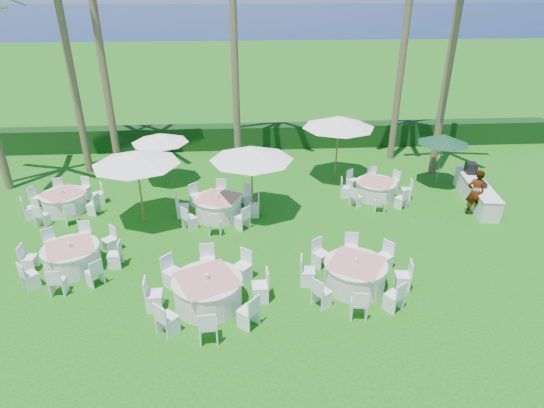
{
  "coord_description": "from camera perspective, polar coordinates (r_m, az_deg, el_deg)",
  "views": [
    {
      "loc": [
        0.44,
        -11.21,
        8.04
      ],
      "look_at": [
        1.36,
        2.41,
        1.3
      ],
      "focal_mm": 30.0,
      "sensor_mm": 36.0,
      "label": 1
    }
  ],
  "objects": [
    {
      "name": "buffet_table",
      "position": [
        19.89,
        24.24,
        1.4
      ],
      "size": [
        1.26,
        3.67,
        1.28
      ],
      "color": "silver",
      "rests_on": "ground"
    },
    {
      "name": "ocean",
      "position": [
        113.49,
        -4.41,
        22.13
      ],
      "size": [
        260.0,
        260.0,
        0.0
      ],
      "primitive_type": "plane",
      "color": "#061444",
      "rests_on": "ground"
    },
    {
      "name": "staff_person",
      "position": [
        18.63,
        24.16,
        1.33
      ],
      "size": [
        0.71,
        0.52,
        1.81
      ],
      "primitive_type": "imported",
      "rotation": [
        0.0,
        0.0,
        3.01
      ],
      "color": "gray",
      "rests_on": "ground"
    },
    {
      "name": "ground",
      "position": [
        13.8,
        -5.04,
        -9.48
      ],
      "size": [
        120.0,
        120.0,
        0.0
      ],
      "primitive_type": "plane",
      "color": "#15570F",
      "rests_on": "ground"
    },
    {
      "name": "palm_b",
      "position": [
        21.19,
        -20.77,
        17.85
      ],
      "size": [
        4.38,
        4.24,
        10.09
      ],
      "color": "brown",
      "rests_on": "ground"
    },
    {
      "name": "palm_c",
      "position": [
        20.72,
        -4.92,
        23.33
      ],
      "size": [
        4.3,
        4.33,
        13.02
      ],
      "color": "brown",
      "rests_on": "ground"
    },
    {
      "name": "banquet_table_c",
      "position": [
        13.48,
        10.36,
        -8.64
      ],
      "size": [
        3.18,
        3.18,
        0.96
      ],
      "color": "silver",
      "rests_on": "ground"
    },
    {
      "name": "umbrella_b",
      "position": [
        16.35,
        -2.6,
        6.34
      ],
      "size": [
        3.04,
        3.04,
        2.71
      ],
      "color": "brown",
      "rests_on": "ground"
    },
    {
      "name": "umbrella_d",
      "position": [
        19.79,
        8.36,
        10.17
      ],
      "size": [
        3.11,
        3.11,
        2.9
      ],
      "color": "brown",
      "rests_on": "ground"
    },
    {
      "name": "palm_d",
      "position": [
        22.51,
        16.19,
        18.33
      ],
      "size": [
        4.11,
        4.4,
        9.68
      ],
      "color": "brown",
      "rests_on": "ground"
    },
    {
      "name": "banquet_table_b",
      "position": [
        12.71,
        -8.06,
        -10.75
      ],
      "size": [
        3.34,
        3.34,
        1.0
      ],
      "color": "silver",
      "rests_on": "ground"
    },
    {
      "name": "umbrella_c",
      "position": [
        19.91,
        -13.91,
        8.05
      ],
      "size": [
        2.41,
        2.41,
        2.27
      ],
      "color": "brown",
      "rests_on": "ground"
    },
    {
      "name": "banquet_table_a",
      "position": [
        15.34,
        -23.8,
        -6.1
      ],
      "size": [
        2.98,
        2.98,
        0.91
      ],
      "color": "silver",
      "rests_on": "ground"
    },
    {
      "name": "banquet_table_e",
      "position": [
        17.15,
        -6.76,
        -0.33
      ],
      "size": [
        3.1,
        3.1,
        0.94
      ],
      "color": "silver",
      "rests_on": "ground"
    },
    {
      "name": "banquet_table_d",
      "position": [
        19.23,
        -24.59,
        0.29
      ],
      "size": [
        2.87,
        2.87,
        0.89
      ],
      "color": "silver",
      "rests_on": "ground"
    },
    {
      "name": "palm_e",
      "position": [
        21.2,
        21.53,
        17.03
      ],
      "size": [
        4.4,
        4.02,
        9.59
      ],
      "color": "brown",
      "rests_on": "ground"
    },
    {
      "name": "banquet_table_f",
      "position": [
        19.02,
        12.88,
        1.83
      ],
      "size": [
        2.86,
        2.86,
        0.87
      ],
      "color": "silver",
      "rests_on": "ground"
    },
    {
      "name": "hedge",
      "position": [
        24.37,
        -4.77,
        8.41
      ],
      "size": [
        34.0,
        1.0,
        1.2
      ],
      "primitive_type": "cube",
      "color": "black",
      "rests_on": "ground"
    },
    {
      "name": "umbrella_a",
      "position": [
        16.44,
        -16.74,
        5.61
      ],
      "size": [
        3.05,
        3.05,
        2.79
      ],
      "color": "brown",
      "rests_on": "ground"
    },
    {
      "name": "umbrella_green",
      "position": [
        20.42,
        20.73,
        7.63
      ],
      "size": [
        2.14,
        2.14,
        2.29
      ],
      "color": "brown",
      "rests_on": "ground"
    },
    {
      "name": "palm_a",
      "position": [
        21.61,
        -24.45,
        17.85
      ],
      "size": [
        4.4,
        3.96,
        10.43
      ],
      "color": "brown",
      "rests_on": "ground"
    }
  ]
}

